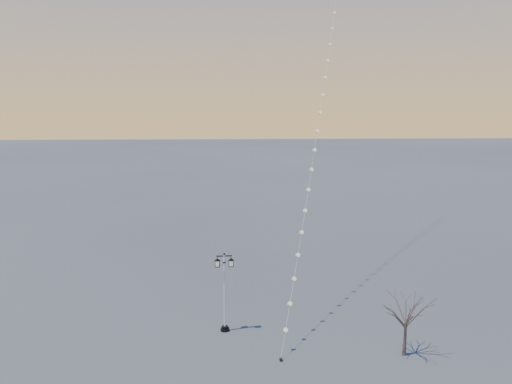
{
  "coord_description": "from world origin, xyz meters",
  "views": [
    {
      "loc": [
        -2.65,
        -26.6,
        13.91
      ],
      "look_at": [
        -1.27,
        4.61,
        8.27
      ],
      "focal_mm": 37.03,
      "sensor_mm": 36.0,
      "label": 1
    }
  ],
  "objects": [
    {
      "name": "street_lamp",
      "position": [
        -3.21,
        3.3,
        2.7
      ],
      "size": [
        1.24,
        0.54,
        4.87
      ],
      "rotation": [
        0.0,
        0.0,
        0.03
      ],
      "color": "black",
      "rests_on": "ground"
    },
    {
      "name": "kite_train",
      "position": [
        4.4,
        14.04,
        16.86
      ],
      "size": [
        9.74,
        29.8,
        33.96
      ],
      "rotation": [
        0.0,
        0.0,
        -0.39
      ],
      "color": "black",
      "rests_on": "ground"
    },
    {
      "name": "ground",
      "position": [
        0.0,
        0.0,
        0.0
      ],
      "size": [
        300.0,
        300.0,
        0.0
      ],
      "primitive_type": "plane",
      "color": "#484949",
      "rests_on": "ground"
    },
    {
      "name": "bare_tree",
      "position": [
        6.64,
        -0.18,
        2.38
      ],
      "size": [
        2.07,
        2.07,
        3.43
      ],
      "rotation": [
        0.0,
        0.0,
        -0.04
      ],
      "color": "#4A3B33",
      "rests_on": "ground"
    }
  ]
}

